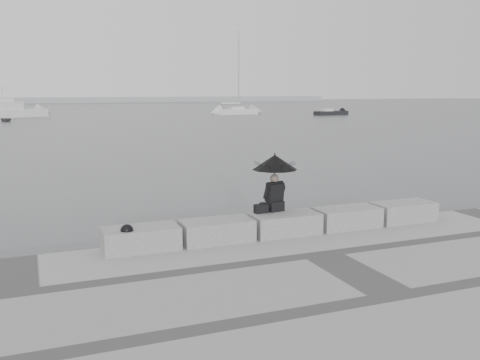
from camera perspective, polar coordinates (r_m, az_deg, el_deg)
name	(u,v)px	position (r m, az deg, el deg)	size (l,w,h in m)	color
ground	(276,250)	(13.21, 3.90, -7.41)	(360.00, 360.00, 0.00)	#444649
stone_block_far_left	(141,239)	(11.56, -10.54, -6.18)	(1.60, 0.80, 0.50)	slate
stone_block_left	(217,231)	(11.98, -2.51, -5.46)	(1.60, 0.80, 0.50)	slate
stone_block_centre	(285,224)	(12.62, 4.82, -4.70)	(1.60, 0.80, 0.50)	slate
stone_block_right	(347,218)	(13.45, 11.33, -3.96)	(1.60, 0.80, 0.50)	slate
stone_block_far_right	(403,212)	(14.43, 17.02, -3.28)	(1.60, 0.80, 0.50)	slate
seated_person	(275,170)	(12.67, 3.74, 1.06)	(1.08, 1.08, 1.39)	black
bag	(261,209)	(12.58, 2.26, -3.08)	(0.32, 0.18, 0.20)	black
mooring_bollard	(127,242)	(11.32, -11.93, -6.46)	(0.40, 0.40, 0.64)	black
distant_landmass	(15,100)	(165.94, -22.83, 7.85)	(180.00, 8.00, 2.80)	#939698
sailboat_right	(236,111)	(85.04, -0.39, 7.38)	(6.47, 2.60, 12.90)	silver
motor_cruiser	(11,111)	(82.67, -23.26, 6.79)	(10.03, 6.02, 4.50)	silver
small_motorboat	(331,113)	(84.46, 9.69, 7.08)	(5.90, 2.50, 1.10)	black
dinghy	(6,119)	(72.16, -23.71, 5.93)	(2.78, 1.18, 0.47)	slate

